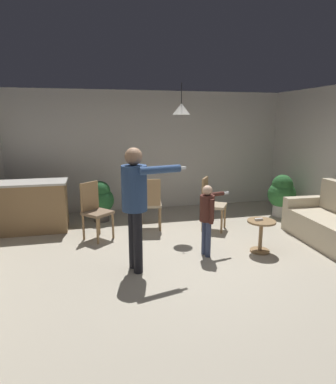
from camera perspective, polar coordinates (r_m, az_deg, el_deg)
The scene contains 13 objects.
ground at distance 4.93m, azimuth 3.97°, elevation -12.24°, with size 7.68×7.68×0.00m, color #B2A893.
wall_back at distance 7.62m, azimuth -3.06°, elevation 7.16°, with size 6.40×0.10×2.70m, color beige.
kitchen_counter at distance 6.60m, azimuth -22.48°, elevation -2.33°, with size 1.26×0.66×0.95m.
side_table_by_couch at distance 5.38m, azimuth 15.94°, elevation -6.78°, with size 0.44×0.44×0.52m.
person_adult at distance 4.38m, azimuth -5.72°, elevation -0.72°, with size 0.88×0.48×1.71m.
person_child at distance 4.97m, azimuth 6.92°, elevation -3.59°, with size 0.55×0.40×1.11m.
dining_chair_by_counter at distance 6.17m, azimuth -3.10°, elevation -1.72°, with size 0.48×0.48×1.00m.
dining_chair_near_wall at distance 5.85m, azimuth -12.73°, elevation -2.81°, with size 0.59×0.59×1.00m.
dining_chair_centre_back at distance 6.23m, azimuth 7.45°, elevation -1.66°, with size 0.58×0.58×1.00m.
potted_plant_corner at distance 7.47m, azimuth 19.29°, elevation -0.24°, with size 0.59×0.59×0.91m.
potted_plant_by_wall at distance 6.84m, azimuth -11.72°, elevation -1.26°, with size 0.55×0.55×0.84m.
spare_remote_on_table at distance 5.30m, azimuth 15.59°, elevation -4.65°, with size 0.04×0.13×0.04m, color white.
ceiling_light_pendant at distance 6.02m, azimuth 2.36°, elevation 14.32°, with size 0.32×0.32×0.55m.
Camera 1 is at (-1.35, -4.27, 2.06)m, focal length 30.49 mm.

